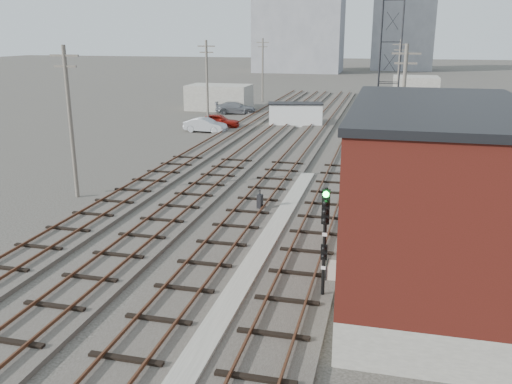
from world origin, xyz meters
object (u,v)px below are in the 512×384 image
(car_grey, at_px, (235,108))
(switch_stand, at_px, (260,202))
(car_silver, at_px, (205,125))
(car_red, at_px, (218,121))
(signal_mast, at_px, (325,234))
(site_trailer, at_px, (295,114))

(car_grey, bearing_deg, switch_stand, -174.72)
(car_silver, relative_size, car_grey, 0.86)
(switch_stand, relative_size, car_red, 0.26)
(signal_mast, bearing_deg, car_red, 113.38)
(site_trailer, relative_size, car_red, 1.37)
(switch_stand, height_order, site_trailer, site_trailer)
(switch_stand, xyz_separation_m, car_red, (-10.70, 25.98, 0.22))
(signal_mast, distance_m, car_silver, 36.86)
(signal_mast, height_order, car_grey, signal_mast)
(switch_stand, height_order, car_grey, car_grey)
(site_trailer, relative_size, car_grey, 1.23)
(signal_mast, relative_size, car_red, 0.96)
(switch_stand, distance_m, car_silver, 26.10)
(car_red, relative_size, car_silver, 1.04)
(car_silver, bearing_deg, car_red, -8.00)
(car_silver, bearing_deg, site_trailer, -47.61)
(site_trailer, height_order, car_silver, site_trailer)
(car_red, height_order, car_silver, car_red)
(switch_stand, relative_size, car_silver, 0.27)
(car_red, bearing_deg, car_silver, 160.25)
(car_red, bearing_deg, switch_stand, -164.43)
(switch_stand, bearing_deg, car_grey, 127.12)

